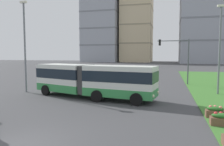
# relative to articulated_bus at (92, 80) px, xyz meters

# --- Properties ---
(ground_plane) EXTENTS (260.00, 260.00, 0.00)m
(ground_plane) POSITION_rel_articulated_bus_xyz_m (0.68, -10.70, -1.65)
(ground_plane) COLOR #424244
(articulated_bus) EXTENTS (12.04, 5.14, 3.00)m
(articulated_bus) POSITION_rel_articulated_bus_xyz_m (0.00, 0.00, 0.00)
(articulated_bus) COLOR silver
(articulated_bus) RESTS_ON ground
(flower_planter_1) EXTENTS (1.10, 0.56, 0.74)m
(flower_planter_1) POSITION_rel_articulated_bus_xyz_m (9.56, -5.80, -1.23)
(flower_planter_1) COLOR brown
(flower_planter_1) RESTS_ON grass_median
(flower_planter_2) EXTENTS (1.10, 0.56, 0.74)m
(flower_planter_2) POSITION_rel_articulated_bus_xyz_m (9.56, -4.22, -1.23)
(flower_planter_2) COLOR brown
(flower_planter_2) RESTS_ON grass_median
(traffic_light_far_right) EXTENTS (4.03, 0.28, 5.95)m
(traffic_light_far_right) POSITION_rel_articulated_bus_xyz_m (7.84, 11.30, 2.46)
(traffic_light_far_right) COLOR #474C51
(traffic_light_far_right) RESTS_ON ground
(streetlight_left) EXTENTS (0.70, 0.28, 9.41)m
(streetlight_left) POSITION_rel_articulated_bus_xyz_m (-7.82, 1.19, 3.50)
(streetlight_left) COLOR slate
(streetlight_left) RESTS_ON ground
(streetlight_median) EXTENTS (0.70, 0.28, 8.70)m
(streetlight_median) POSITION_rel_articulated_bus_xyz_m (11.46, 4.57, 3.14)
(streetlight_median) COLOR slate
(streetlight_median) RESTS_ON ground
(apartment_tower_west) EXTENTS (19.32, 17.85, 43.24)m
(apartment_tower_west) POSITION_rel_articulated_bus_xyz_m (-29.32, 97.23, 19.99)
(apartment_tower_west) COLOR #9EA3AD
(apartment_tower_west) RESTS_ON ground
(apartment_tower_westcentre) EXTENTS (16.17, 19.06, 47.80)m
(apartment_tower_westcentre) POSITION_rel_articulated_bus_xyz_m (-10.55, 101.81, 22.27)
(apartment_tower_westcentre) COLOR beige
(apartment_tower_westcentre) RESTS_ON ground
(apartment_tower_centre) EXTENTS (21.32, 18.94, 48.92)m
(apartment_tower_centre) POSITION_rel_articulated_bus_xyz_m (22.12, 91.36, 22.82)
(apartment_tower_centre) COLOR #9EA3AD
(apartment_tower_centre) RESTS_ON ground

